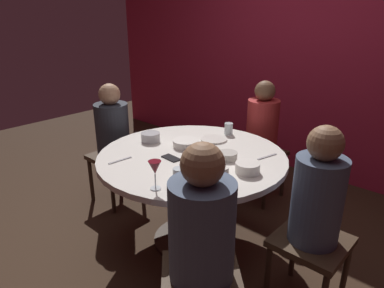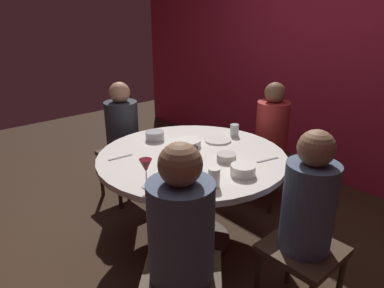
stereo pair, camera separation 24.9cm
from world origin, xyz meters
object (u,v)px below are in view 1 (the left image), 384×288
(wine_glass, at_px, (155,169))
(cup_by_left_diner, at_px, (223,176))
(seated_diner_right, at_px, (317,202))
(cup_by_right_diner, at_px, (179,177))
(candle_holder, at_px, (194,153))
(cell_phone, at_px, (171,158))
(bowl_sauce_side, at_px, (186,143))
(cup_near_candle, at_px, (229,129))
(bowl_rice_portion, at_px, (248,168))
(seated_diner_back, at_px, (262,128))
(bowl_small_white, at_px, (193,166))
(bowl_serving_large, at_px, (151,137))
(dinner_plate, at_px, (214,139))
(seated_diner_front_right, at_px, (202,231))
(dining_table, at_px, (192,173))
(seated_diner_left, at_px, (113,131))
(bowl_salad_center, at_px, (228,156))

(wine_glass, height_order, cup_by_left_diner, wine_glass)
(seated_diner_right, bearing_deg, cup_by_right_diner, 31.66)
(candle_holder, height_order, cup_by_left_diner, cup_by_left_diner)
(cell_phone, distance_m, cup_by_left_diner, 0.52)
(bowl_sauce_side, bearing_deg, cup_near_candle, 80.63)
(cell_phone, distance_m, bowl_rice_portion, 0.55)
(seated_diner_back, distance_m, bowl_small_white, 1.18)
(wine_glass, relative_size, cell_phone, 1.26)
(bowl_serving_large, bearing_deg, dinner_plate, 44.88)
(seated_diner_front_right, bearing_deg, cup_by_left_diner, -19.57)
(dining_table, distance_m, candle_holder, 0.21)
(dinner_plate, bearing_deg, cup_near_candle, 88.95)
(bowl_serving_large, distance_m, bowl_rice_portion, 0.89)
(seated_diner_left, distance_m, bowl_rice_portion, 1.43)
(bowl_salad_center, height_order, bowl_small_white, bowl_small_white)
(seated_diner_left, xyz_separation_m, cup_by_left_diner, (1.42, -0.23, 0.10))
(cup_by_right_diner, bearing_deg, bowl_small_white, 109.88)
(bowl_sauce_side, bearing_deg, wine_glass, -61.48)
(cell_phone, distance_m, cup_by_right_diner, 0.42)
(candle_holder, relative_size, bowl_serving_large, 0.75)
(seated_diner_back, height_order, cup_by_left_diner, seated_diner_back)
(bowl_salad_center, bearing_deg, cup_by_right_diner, -86.89)
(cup_by_left_diner, bearing_deg, cup_by_right_diner, -135.24)
(seated_diner_front_right, bearing_deg, cup_by_right_diner, 12.89)
(seated_diner_right, height_order, bowl_salad_center, seated_diner_right)
(wine_glass, relative_size, cup_by_left_diner, 1.51)
(seated_diner_front_right, distance_m, cup_by_right_diner, 0.46)
(seated_diner_right, bearing_deg, dinner_plate, -18.50)
(wine_glass, relative_size, bowl_rice_portion, 1.11)
(candle_holder, xyz_separation_m, cup_near_candle, (-0.13, 0.58, 0.00))
(candle_holder, bearing_deg, dinner_plate, 109.14)
(bowl_rice_portion, height_order, cup_by_right_diner, cup_by_right_diner)
(candle_holder, bearing_deg, cup_by_left_diner, -24.62)
(dining_table, xyz_separation_m, candle_holder, (0.07, -0.05, 0.19))
(wine_glass, bearing_deg, cup_near_candle, 103.77)
(seated_diner_left, relative_size, bowl_serving_large, 7.54)
(seated_diner_left, relative_size, candle_holder, 10.10)
(seated_diner_right, height_order, bowl_small_white, seated_diner_right)
(bowl_serving_large, bearing_deg, bowl_sauce_side, 19.49)
(bowl_salad_center, bearing_deg, seated_diner_front_right, -61.45)
(bowl_salad_center, xyz_separation_m, cup_by_right_diner, (0.03, -0.52, 0.03))
(seated_diner_front_right, height_order, wine_glass, seated_diner_front_right)
(bowl_rice_portion, xyz_separation_m, cup_by_right_diner, (-0.20, -0.43, 0.02))
(cup_by_right_diner, bearing_deg, wine_glass, -123.22)
(wine_glass, xyz_separation_m, cup_near_candle, (-0.26, 1.06, -0.08))
(cell_phone, xyz_separation_m, bowl_salad_center, (0.30, 0.26, 0.02))
(wine_glass, bearing_deg, bowl_serving_large, 140.48)
(cup_near_candle, bearing_deg, cup_by_right_diner, -70.37)
(seated_diner_back, bearing_deg, bowl_rice_portion, 26.16)
(seated_diner_front_right, relative_size, cell_phone, 8.43)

